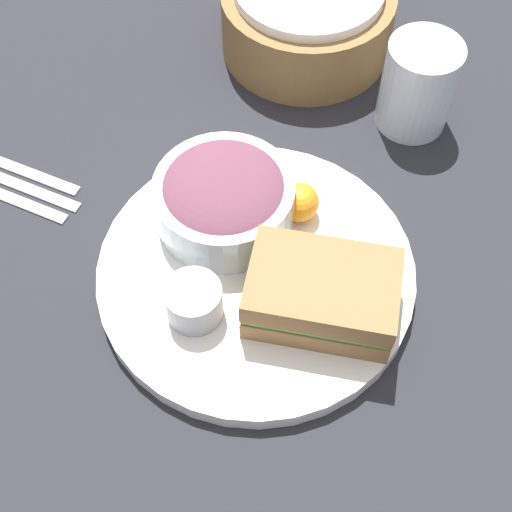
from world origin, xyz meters
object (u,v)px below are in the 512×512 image
object	(u,v)px
knife	(8,180)
drink_glass	(418,85)
sandwich	(322,294)
bread_basket	(303,18)
salad_bowl	(224,197)
dressing_cup	(194,302)
plate	(256,273)
spoon	(18,168)

from	to	relation	value
knife	drink_glass	bearing A→B (deg)	-143.87
sandwich	bread_basket	bearing A→B (deg)	100.81
salad_bowl	dressing_cup	size ratio (longest dim) A/B	2.62
plate	bread_basket	xyz separation A→B (m)	(-0.00, 0.33, 0.03)
salad_bowl	dressing_cup	bearing A→B (deg)	-92.71
drink_glass	spoon	size ratio (longest dim) A/B	0.69
bread_basket	spoon	distance (m)	0.36
knife	sandwich	bearing A→B (deg)	177.40
drink_glass	spoon	world-z (taller)	drink_glass
salad_bowl	dressing_cup	xyz separation A→B (m)	(-0.01, -0.11, -0.01)
sandwich	knife	world-z (taller)	sandwich
drink_glass	knife	distance (m)	0.44
dressing_cup	knife	bearing A→B (deg)	151.48
sandwich	dressing_cup	distance (m)	0.11
plate	dressing_cup	bearing A→B (deg)	-128.94
drink_glass	knife	size ratio (longest dim) A/B	0.59
dressing_cup	spoon	distance (m)	0.27
drink_glass	dressing_cup	bearing A→B (deg)	-121.34
dressing_cup	bread_basket	xyz separation A→B (m)	(0.04, 0.39, 0.00)
bread_basket	spoon	xyz separation A→B (m)	(-0.27, -0.24, -0.04)
knife	spoon	distance (m)	0.02
salad_bowl	bread_basket	world-z (taller)	bread_basket
dressing_cup	knife	distance (m)	0.27
bread_basket	spoon	size ratio (longest dim) A/B	1.35
salad_bowl	spoon	xyz separation A→B (m)	(-0.23, 0.04, -0.05)
sandwich	drink_glass	world-z (taller)	drink_glass
drink_glass	bread_basket	world-z (taller)	drink_glass
salad_bowl	bread_basket	distance (m)	0.28
drink_glass	bread_basket	bearing A→B (deg)	145.10
sandwich	dressing_cup	size ratio (longest dim) A/B	2.56
sandwich	knife	xyz separation A→B (m)	(-0.34, 0.10, -0.04)
bread_basket	dressing_cup	bearing A→B (deg)	-95.98
plate	drink_glass	distance (m)	0.27
plate	dressing_cup	size ratio (longest dim) A/B	5.85
sandwich	knife	bearing A→B (deg)	163.28
salad_bowl	bread_basket	xyz separation A→B (m)	(0.04, 0.28, -0.01)
dressing_cup	drink_glass	bearing A→B (deg)	58.66
bread_basket	drink_glass	bearing A→B (deg)	-34.90
salad_bowl	dressing_cup	distance (m)	0.11
dressing_cup	spoon	size ratio (longest dim) A/B	0.35
salad_bowl	drink_glass	bearing A→B (deg)	46.73
salad_bowl	drink_glass	xyz separation A→B (m)	(0.17, 0.18, -0.00)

